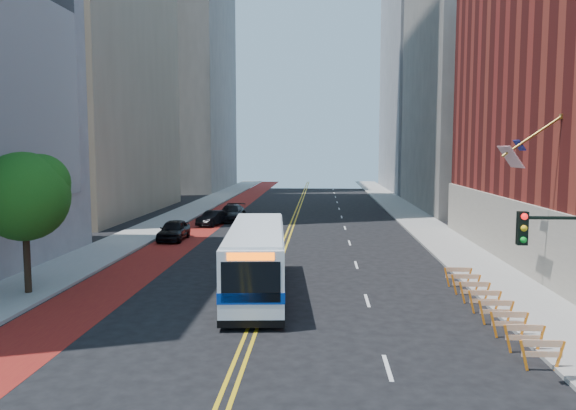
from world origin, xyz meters
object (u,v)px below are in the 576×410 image
(car_a, at_px, (174,230))
(car_c, at_px, (231,213))
(traffic_signal, at_px, (561,265))
(car_b, at_px, (213,218))
(street_tree, at_px, (26,193))
(transit_bus, at_px, (257,258))

(car_a, xyz_separation_m, car_c, (2.58, 11.77, -0.01))
(car_a, bearing_deg, traffic_signal, -55.52)
(car_b, relative_size, car_c, 0.76)
(street_tree, distance_m, car_a, 17.17)
(street_tree, height_order, traffic_signal, street_tree)
(street_tree, xyz_separation_m, car_a, (2.64, 16.46, -4.13))
(car_a, distance_m, car_b, 8.59)
(car_b, bearing_deg, street_tree, -81.16)
(street_tree, bearing_deg, car_b, 80.81)
(traffic_signal, distance_m, car_a, 31.78)
(transit_bus, relative_size, car_c, 2.26)
(car_a, bearing_deg, car_b, 80.40)
(car_b, xyz_separation_m, car_c, (1.18, 3.29, 0.10))
(street_tree, distance_m, car_b, 25.61)
(traffic_signal, bearing_deg, car_c, 112.23)
(street_tree, height_order, transit_bus, street_tree)
(street_tree, relative_size, transit_bus, 0.56)
(street_tree, height_order, car_a, street_tree)
(traffic_signal, height_order, car_a, traffic_signal)
(traffic_signal, relative_size, car_b, 1.25)
(traffic_signal, relative_size, car_c, 0.95)
(car_b, bearing_deg, car_a, -81.34)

